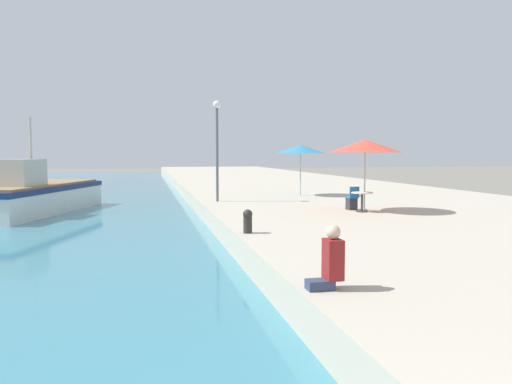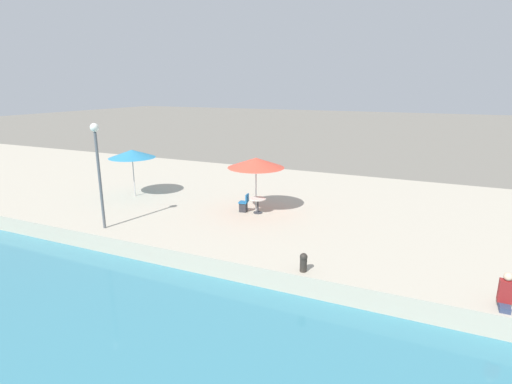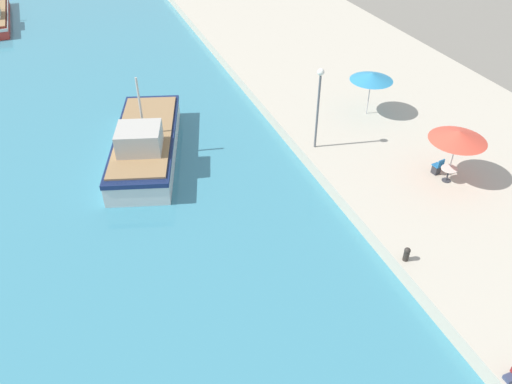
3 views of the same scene
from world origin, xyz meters
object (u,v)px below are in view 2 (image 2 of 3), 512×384
object	(u,v)px
cafe_umbrella_pink	(256,163)
lamppost	(98,158)
cafe_umbrella_white	(132,154)
cafe_table	(258,202)
mooring_bollard	(303,262)
cafe_chair_left	(244,205)
person_at_quay	(506,292)

from	to	relation	value
cafe_umbrella_pink	lamppost	bearing A→B (deg)	133.91
cafe_umbrella_white	cafe_table	xyz separation A→B (m)	(0.02, -7.59, -1.88)
cafe_umbrella_pink	mooring_bollard	size ratio (longest dim) A/B	4.21
cafe_umbrella_white	lamppost	distance (m)	5.28
cafe_umbrella_pink	cafe_chair_left	bearing A→B (deg)	116.53
cafe_umbrella_pink	lamppost	distance (m)	7.08
cafe_umbrella_pink	cafe_umbrella_white	distance (m)	7.42
cafe_umbrella_pink	mooring_bollard	distance (m)	7.10
mooring_bollard	cafe_umbrella_white	bearing A→B (deg)	66.03
cafe_umbrella_white	mooring_bollard	size ratio (longest dim) A/B	4.03
cafe_umbrella_pink	cafe_table	xyz separation A→B (m)	(-0.18, -0.18, -1.93)
person_at_quay	cafe_umbrella_white	bearing A→B (deg)	74.06
person_at_quay	mooring_bollard	size ratio (longest dim) A/B	1.59
cafe_umbrella_white	person_at_quay	bearing A→B (deg)	-105.94
cafe_umbrella_white	cafe_umbrella_pink	bearing A→B (deg)	-88.47
cafe_chair_left	mooring_bollard	xyz separation A→B (m)	(-5.08, -4.70, 0.02)
person_at_quay	mooring_bollard	world-z (taller)	person_at_quay
cafe_umbrella_white	person_at_quay	world-z (taller)	cafe_umbrella_white
cafe_table	lamppost	distance (m)	7.51
cafe_table	lamppost	world-z (taller)	lamppost
cafe_umbrella_pink	lamppost	xyz separation A→B (m)	(-4.89, 5.08, 0.63)
cafe_table	cafe_chair_left	distance (m)	0.75
cafe_table	mooring_bollard	bearing A→B (deg)	-142.36
mooring_bollard	lamppost	bearing A→B (deg)	87.18
cafe_umbrella_pink	cafe_umbrella_white	xyz separation A→B (m)	(-0.20, 7.41, -0.05)
mooring_bollard	cafe_umbrella_pink	bearing A→B (deg)	37.92
cafe_table	person_at_quay	world-z (taller)	person_at_quay
person_at_quay	lamppost	distance (m)	15.31
cafe_table	cafe_umbrella_pink	bearing A→B (deg)	45.35
lamppost	mooring_bollard	bearing A→B (deg)	-92.82
person_at_quay	lamppost	xyz separation A→B (m)	(0.28, 15.08, 2.63)
cafe_umbrella_white	mooring_bollard	world-z (taller)	cafe_umbrella_white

